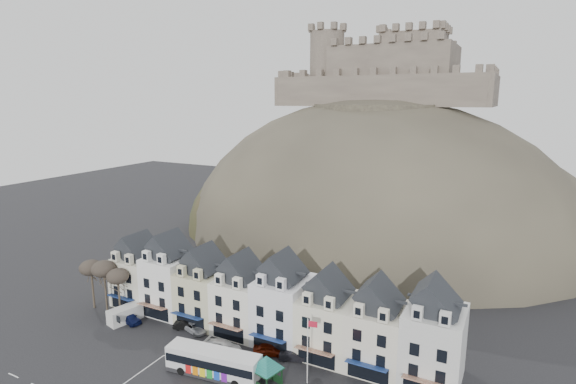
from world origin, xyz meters
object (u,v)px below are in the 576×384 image
object	(u,v)px
car_charcoal	(293,356)
car_navy	(129,318)
white_van	(125,314)
car_silver	(195,327)
flagpole	(308,347)
bus_shelter	(266,363)
car_maroon	(270,349)
bus	(213,362)
car_black	(187,325)
car_white	(223,346)

from	to	relation	value
car_charcoal	car_navy	bearing A→B (deg)	74.65
white_van	car_silver	distance (m)	11.74
flagpole	car_navy	world-z (taller)	flagpole
bus_shelter	car_maroon	size ratio (longest dim) A/B	1.37
bus	bus_shelter	xyz separation A→B (m)	(6.89, 1.21, 1.20)
bus	car_navy	size ratio (longest dim) A/B	2.77
car_silver	bus_shelter	bearing A→B (deg)	-96.83
bus	car_black	xyz separation A→B (m)	(-10.42, 7.51, -1.22)
bus	car_navy	world-z (taller)	bus
car_navy	car_black	xyz separation A→B (m)	(9.20, 2.50, -0.09)
car_black	car_maroon	distance (m)	14.30
white_van	car_charcoal	bearing A→B (deg)	19.19
car_navy	car_white	distance (m)	17.52
bus_shelter	car_maroon	distance (m)	7.09
bus	car_silver	size ratio (longest dim) A/B	2.72
car_silver	car_maroon	xyz separation A→B (m)	(12.91, -0.31, 0.11)
bus	car_navy	xyz separation A→B (m)	(-19.62, 5.01, -1.13)
car_navy	car_white	xyz separation A→B (m)	(17.52, 0.00, -0.01)
car_navy	car_silver	distance (m)	10.88
bus_shelter	car_navy	bearing A→B (deg)	-173.72
bus_shelter	car_silver	world-z (taller)	bus_shelter
white_van	car_white	xyz separation A→B (m)	(18.39, 0.00, -0.40)
car_white	car_maroon	bearing A→B (deg)	-75.42
car_charcoal	white_van	bearing A→B (deg)	74.48
car_silver	car_maroon	distance (m)	12.91
car_silver	car_charcoal	size ratio (longest dim) A/B	1.22
bus	car_navy	bearing A→B (deg)	158.60
white_van	car_white	world-z (taller)	white_van
bus	car_white	distance (m)	5.55
car_black	car_silver	world-z (taller)	car_black
car_black	car_white	distance (m)	8.69
bus_shelter	car_black	size ratio (longest dim) A/B	1.49
bus_shelter	car_black	world-z (taller)	bus_shelter
car_white	flagpole	bearing A→B (deg)	-100.15
car_navy	bus	bearing A→B (deg)	-93.78
white_van	car_silver	world-z (taller)	white_van
car_white	car_maroon	distance (m)	6.36
car_black	car_maroon	bearing A→B (deg)	-113.71
car_navy	car_maroon	distance (m)	23.60
car_navy	car_maroon	world-z (taller)	car_navy
white_van	car_black	size ratio (longest dim) A/B	1.34
bus	car_silver	distance (m)	11.81
bus	car_navy	distance (m)	20.28
car_white	car_silver	bearing A→B (deg)	64.63
bus	car_charcoal	distance (m)	10.53
bus_shelter	car_charcoal	world-z (taller)	bus_shelter
car_white	car_charcoal	xyz separation A→B (m)	(9.37, 2.50, -0.14)
car_navy	car_white	world-z (taller)	car_navy
car_black	bus	bearing A→B (deg)	-148.24
bus_shelter	car_navy	world-z (taller)	bus_shelter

